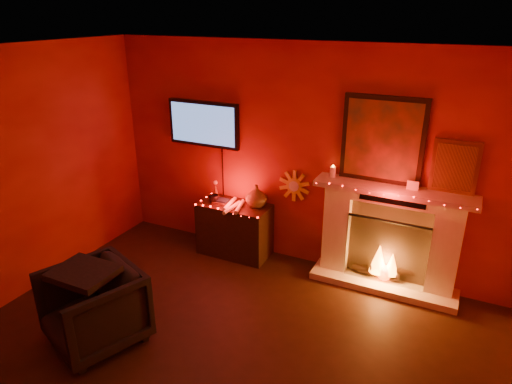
# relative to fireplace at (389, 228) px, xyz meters

# --- Properties ---
(room) EXTENTS (5.00, 5.00, 5.00)m
(room) POSITION_rel_fireplace_xyz_m (-1.14, -2.39, 0.63)
(room) COLOR black
(room) RESTS_ON ground
(fireplace) EXTENTS (1.72, 0.40, 2.18)m
(fireplace) POSITION_rel_fireplace_xyz_m (0.00, 0.00, 0.00)
(fireplace) COLOR silver
(fireplace) RESTS_ON floor
(tv) EXTENTS (1.00, 0.07, 1.24)m
(tv) POSITION_rel_fireplace_xyz_m (-2.44, 0.06, 0.92)
(tv) COLOR black
(tv) RESTS_ON room
(sunburst_clock) EXTENTS (0.40, 0.03, 0.40)m
(sunburst_clock) POSITION_rel_fireplace_xyz_m (-1.19, 0.09, 0.28)
(sunburst_clock) COLOR yellow
(sunburst_clock) RESTS_ON room
(console_table) EXTENTS (0.92, 0.56, 0.99)m
(console_table) POSITION_rel_fireplace_xyz_m (-1.90, -0.13, -0.33)
(console_table) COLOR black
(console_table) RESTS_ON floor
(armchair) EXTENTS (1.07, 1.08, 0.76)m
(armchair) POSITION_rel_fireplace_xyz_m (-2.31, -2.22, -0.34)
(armchair) COLOR black
(armchair) RESTS_ON floor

